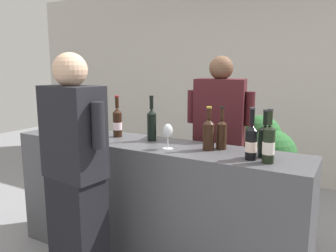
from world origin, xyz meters
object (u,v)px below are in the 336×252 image
at_px(person_server, 219,158).
at_px(wine_glass, 168,132).
at_px(wine_bottle_1, 104,121).
at_px(wine_bottle_6, 209,133).
at_px(wine_bottle_8, 117,122).
at_px(wine_bottle_0, 251,142).
at_px(ice_bucket, 76,125).
at_px(wine_bottle_7, 265,140).
at_px(wine_bottle_4, 269,144).
at_px(person_guest, 76,183).
at_px(potted_shrub, 264,156).
at_px(wine_bottle_5, 76,117).
at_px(wine_bottle_2, 152,123).
at_px(wine_bottle_3, 221,133).

bearing_deg(person_server, wine_glass, -105.54).
distance_m(wine_bottle_1, person_server, 1.05).
bearing_deg(wine_bottle_6, wine_bottle_8, 177.43).
bearing_deg(wine_glass, wine_bottle_6, 23.68).
bearing_deg(wine_bottle_8, wine_bottle_0, -6.43).
bearing_deg(ice_bucket, wine_bottle_7, 5.31).
bearing_deg(wine_bottle_4, wine_bottle_7, 114.36).
relative_size(wine_bottle_0, wine_glass, 1.83).
distance_m(wine_glass, person_guest, 0.73).
distance_m(person_server, potted_shrub, 0.45).
relative_size(wine_bottle_0, wine_bottle_5, 1.01).
bearing_deg(ice_bucket, wine_bottle_4, 0.77).
height_order(wine_bottle_1, person_server, person_server).
bearing_deg(wine_bottle_0, wine_glass, -177.91).
relative_size(wine_bottle_8, person_server, 0.21).
height_order(ice_bucket, person_server, person_server).
bearing_deg(wine_bottle_5, person_server, 17.27).
height_order(wine_bottle_2, ice_bucket, wine_bottle_2).
bearing_deg(wine_bottle_6, person_guest, -137.86).
distance_m(wine_bottle_0, wine_bottle_3, 0.31).
distance_m(wine_bottle_0, ice_bucket, 1.49).
distance_m(wine_bottle_5, wine_bottle_8, 0.52).
bearing_deg(person_guest, wine_bottle_7, 30.22).
distance_m(wine_bottle_7, wine_glass, 0.67).
height_order(wine_bottle_1, wine_bottle_4, wine_bottle_4).
bearing_deg(person_server, person_guest, -118.04).
xyz_separation_m(wine_bottle_6, wine_glass, (-0.27, -0.12, 0.00)).
bearing_deg(wine_bottle_7, wine_bottle_3, 168.92).
height_order(wine_bottle_3, wine_bottle_6, wine_bottle_6).
relative_size(wine_bottle_4, ice_bucket, 1.68).
xyz_separation_m(wine_bottle_1, wine_bottle_5, (-0.37, 0.04, 0.00)).
bearing_deg(wine_bottle_4, wine_bottle_8, 173.25).
bearing_deg(wine_bottle_1, wine_glass, -12.04).
bearing_deg(wine_bottle_4, person_server, 132.85).
relative_size(wine_bottle_8, person_guest, 0.21).
xyz_separation_m(wine_bottle_0, wine_bottle_3, (-0.26, 0.17, -0.00)).
bearing_deg(wine_bottle_5, wine_bottle_0, -5.97).
bearing_deg(wine_bottle_4, wine_glass, -179.85).
xyz_separation_m(wine_bottle_5, person_guest, (0.68, -0.70, -0.31)).
bearing_deg(wine_bottle_3, wine_bottle_6, -135.01).
distance_m(wine_bottle_0, wine_bottle_7, 0.12).
relative_size(wine_bottle_3, person_guest, 0.18).
bearing_deg(potted_shrub, wine_bottle_8, -143.75).
distance_m(person_guest, potted_shrub, 1.69).
distance_m(wine_bottle_2, potted_shrub, 1.10).
bearing_deg(potted_shrub, wine_bottle_6, -104.27).
bearing_deg(wine_bottle_7, wine_bottle_4, -65.64).
bearing_deg(wine_bottle_6, wine_bottle_0, -15.90).
height_order(wine_bottle_0, wine_bottle_8, wine_bottle_8).
xyz_separation_m(wine_bottle_4, person_guest, (-1.14, -0.51, -0.30)).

